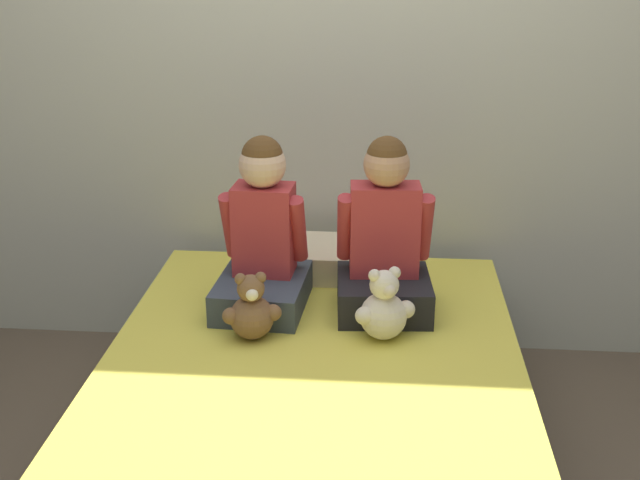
{
  "coord_description": "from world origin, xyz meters",
  "views": [
    {
      "loc": [
        0.2,
        -2.12,
        1.7
      ],
      "look_at": [
        0.0,
        0.38,
        0.73
      ],
      "focal_mm": 45.0,
      "sensor_mm": 36.0,
      "label": 1
    }
  ],
  "objects_px": {
    "child_on_left": "(263,240)",
    "pillow_at_headboard": "(328,259)",
    "bed": "(310,434)",
    "teddy_bear_held_by_right_child": "(384,309)",
    "child_on_right": "(385,243)",
    "teddy_bear_held_by_left_child": "(252,311)"
  },
  "relations": [
    {
      "from": "bed",
      "to": "pillow_at_headboard",
      "type": "distance_m",
      "value": 0.81
    },
    {
      "from": "teddy_bear_held_by_left_child",
      "to": "teddy_bear_held_by_right_child",
      "type": "bearing_deg",
      "value": -10.0
    },
    {
      "from": "teddy_bear_held_by_left_child",
      "to": "child_on_left",
      "type": "bearing_deg",
      "value": 74.91
    },
    {
      "from": "child_on_right",
      "to": "teddy_bear_held_by_left_child",
      "type": "relative_size",
      "value": 2.68
    },
    {
      "from": "bed",
      "to": "pillow_at_headboard",
      "type": "height_order",
      "value": "pillow_at_headboard"
    },
    {
      "from": "child_on_left",
      "to": "pillow_at_headboard",
      "type": "xyz_separation_m",
      "value": [
        0.21,
        0.3,
        -0.19
      ]
    },
    {
      "from": "child_on_left",
      "to": "teddy_bear_held_by_right_child",
      "type": "distance_m",
      "value": 0.5
    },
    {
      "from": "teddy_bear_held_by_right_child",
      "to": "child_on_right",
      "type": "bearing_deg",
      "value": 67.42
    },
    {
      "from": "bed",
      "to": "teddy_bear_held_by_left_child",
      "type": "relative_size",
      "value": 8.17
    },
    {
      "from": "bed",
      "to": "child_on_left",
      "type": "distance_m",
      "value": 0.69
    },
    {
      "from": "child_on_left",
      "to": "pillow_at_headboard",
      "type": "relative_size",
      "value": 1.11
    },
    {
      "from": "teddy_bear_held_by_left_child",
      "to": "teddy_bear_held_by_right_child",
      "type": "height_order",
      "value": "teddy_bear_held_by_right_child"
    },
    {
      "from": "child_on_right",
      "to": "pillow_at_headboard",
      "type": "xyz_separation_m",
      "value": [
        -0.22,
        0.31,
        -0.19
      ]
    },
    {
      "from": "child_on_right",
      "to": "teddy_bear_held_by_right_child",
      "type": "distance_m",
      "value": 0.26
    },
    {
      "from": "teddy_bear_held_by_left_child",
      "to": "teddy_bear_held_by_right_child",
      "type": "xyz_separation_m",
      "value": [
        0.43,
        0.04,
        0.01
      ]
    },
    {
      "from": "bed",
      "to": "child_on_right",
      "type": "distance_m",
      "value": 0.69
    },
    {
      "from": "pillow_at_headboard",
      "to": "child_on_left",
      "type": "bearing_deg",
      "value": -124.56
    },
    {
      "from": "teddy_bear_held_by_right_child",
      "to": "bed",
      "type": "bearing_deg",
      "value": -156.87
    },
    {
      "from": "child_on_left",
      "to": "child_on_right",
      "type": "distance_m",
      "value": 0.42
    },
    {
      "from": "child_on_right",
      "to": "pillow_at_headboard",
      "type": "bearing_deg",
      "value": 121.41
    },
    {
      "from": "teddy_bear_held_by_right_child",
      "to": "teddy_bear_held_by_left_child",
      "type": "bearing_deg",
      "value": 161.46
    },
    {
      "from": "bed",
      "to": "child_on_right",
      "type": "relative_size",
      "value": 3.05
    }
  ]
}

